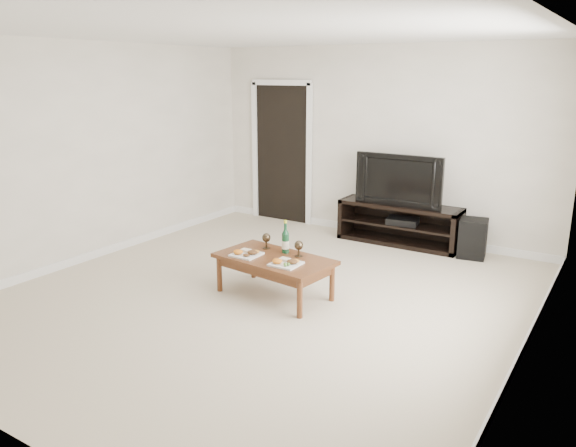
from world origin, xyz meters
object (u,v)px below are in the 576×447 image
at_px(television, 402,179).
at_px(subwoofer, 473,238).
at_px(coffee_table, 274,277).
at_px(media_console, 399,224).

xyz_separation_m(television, subwoofer, (0.99, -0.05, -0.64)).
xyz_separation_m(subwoofer, coffee_table, (-1.39, -2.36, -0.03)).
relative_size(media_console, subwoofer, 3.33).
bearing_deg(media_console, television, 0.00).
bearing_deg(subwoofer, television, 167.76).
relative_size(television, coffee_table, 0.98).
relative_size(subwoofer, coffee_table, 0.41).
xyz_separation_m(television, coffee_table, (-0.40, -2.42, -0.68)).
distance_m(media_console, television, 0.61).
bearing_deg(subwoofer, coffee_table, -129.57).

